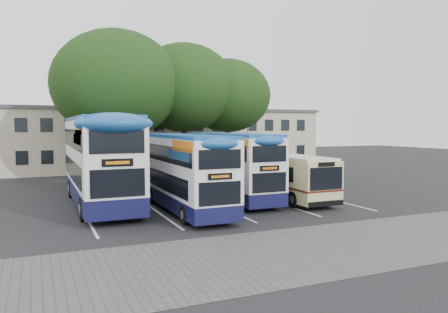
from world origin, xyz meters
TOP-DOWN VIEW (x-y plane):
  - ground at (0.00, 0.00)m, footprint 120.00×120.00m
  - paving_strip at (-2.00, -5.00)m, footprint 40.00×6.00m
  - bay_lines at (-3.75, 5.00)m, footprint 14.12×11.00m
  - depot_building at (0.00, 26.99)m, footprint 32.40×8.40m
  - lamp_post at (6.00, 19.97)m, footprint 0.25×1.05m
  - tree_left at (-6.99, 16.97)m, footprint 9.97×9.97m
  - tree_mid at (-1.17, 17.83)m, footprint 8.82×8.82m
  - tree_right at (2.98, 18.07)m, footprint 7.67×7.67m
  - bus_dd_left at (-9.69, 7.00)m, footprint 2.85×11.75m
  - bus_dd_mid at (-5.84, 3.68)m, footprint 2.31×9.53m
  - bus_dd_right at (-2.19, 5.97)m, footprint 2.31×9.54m
  - bus_single at (0.81, 5.13)m, footprint 2.30×9.04m

SIDE VIEW (x-z plane):
  - ground at x=0.00m, z-range 0.00..0.00m
  - paving_strip at x=-2.00m, z-range 0.00..0.01m
  - bay_lines at x=-3.75m, z-range 0.00..0.01m
  - bus_single at x=0.81m, z-range 0.18..2.87m
  - bus_dd_right at x=-2.19m, z-range 0.20..4.17m
  - bus_dd_mid at x=-5.84m, z-range 0.20..4.17m
  - bus_dd_left at x=-9.69m, z-range 0.25..5.15m
  - depot_building at x=0.00m, z-range 0.05..6.25m
  - lamp_post at x=6.00m, z-range 0.55..9.61m
  - tree_right at x=2.98m, z-range 1.91..12.29m
  - tree_left at x=-6.99m, z-range 1.70..13.58m
  - tree_mid at x=-1.17m, z-range 1.95..13.36m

